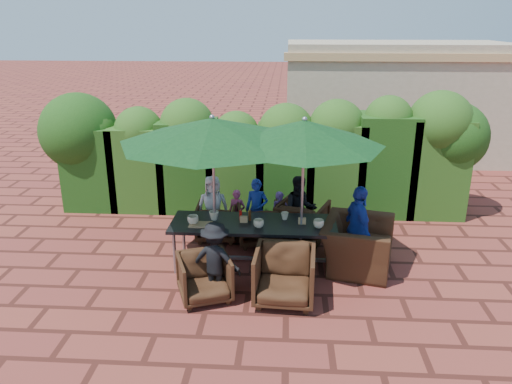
# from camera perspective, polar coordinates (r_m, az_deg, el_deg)

# --- Properties ---
(ground) EXTENTS (80.00, 80.00, 0.00)m
(ground) POSITION_cam_1_polar(r_m,az_deg,el_deg) (8.46, -0.28, -7.61)
(ground) COLOR maroon
(ground) RESTS_ON ground
(dining_table) EXTENTS (2.63, 0.90, 0.75)m
(dining_table) POSITION_cam_1_polar(r_m,az_deg,el_deg) (7.97, -0.29, -4.00)
(dining_table) COLOR black
(dining_table) RESTS_ON ground
(umbrella_left) EXTENTS (2.89, 2.89, 2.46)m
(umbrella_left) POSITION_cam_1_polar(r_m,az_deg,el_deg) (7.62, -5.01, 7.00)
(umbrella_left) COLOR gray
(umbrella_left) RESTS_ON ground
(umbrella_right) EXTENTS (2.43, 2.43, 2.46)m
(umbrella_right) POSITION_cam_1_polar(r_m,az_deg,el_deg) (7.47, 5.53, 6.71)
(umbrella_right) COLOR gray
(umbrella_right) RESTS_ON ground
(chair_far_left) EXTENTS (0.73, 0.68, 0.73)m
(chair_far_left) POSITION_cam_1_polar(r_m,az_deg,el_deg) (9.08, -4.53, -3.20)
(chair_far_left) COLOR black
(chair_far_left) RESTS_ON ground
(chair_far_mid) EXTENTS (0.87, 0.83, 0.77)m
(chair_far_mid) POSITION_cam_1_polar(r_m,az_deg,el_deg) (8.90, 0.38, -3.47)
(chair_far_mid) COLOR black
(chair_far_mid) RESTS_ON ground
(chair_far_right) EXTENTS (1.02, 0.99, 0.83)m
(chair_far_right) POSITION_cam_1_polar(r_m,az_deg,el_deg) (8.96, 5.31, -3.18)
(chair_far_right) COLOR black
(chair_far_right) RESTS_ON ground
(chair_near_left) EXTENTS (0.90, 0.87, 0.73)m
(chair_near_left) POSITION_cam_1_polar(r_m,az_deg,el_deg) (7.23, -5.90, -9.45)
(chair_near_left) COLOR black
(chair_near_left) RESTS_ON ground
(chair_near_right) EXTENTS (0.89, 0.84, 0.87)m
(chair_near_right) POSITION_cam_1_polar(r_m,az_deg,el_deg) (7.11, 3.28, -9.25)
(chair_near_right) COLOR black
(chair_near_right) RESTS_ON ground
(chair_end_right) EXTENTS (1.05, 1.36, 1.05)m
(chair_end_right) POSITION_cam_1_polar(r_m,az_deg,el_deg) (8.13, 11.54, -5.09)
(chair_end_right) COLOR black
(chair_end_right) RESTS_ON ground
(adult_far_left) EXTENTS (0.62, 0.41, 1.18)m
(adult_far_left) POSITION_cam_1_polar(r_m,az_deg,el_deg) (9.05, -4.95, -1.76)
(adult_far_left) COLOR silver
(adult_far_left) RESTS_ON ground
(adult_far_mid) EXTENTS (0.44, 0.38, 1.13)m
(adult_far_mid) POSITION_cam_1_polar(r_m,az_deg,el_deg) (8.97, 0.08, -2.04)
(adult_far_mid) COLOR #1C339B
(adult_far_mid) RESTS_ON ground
(adult_far_right) EXTENTS (0.64, 0.45, 1.23)m
(adult_far_right) POSITION_cam_1_polar(r_m,az_deg,el_deg) (8.84, 5.05, -2.07)
(adult_far_right) COLOR black
(adult_far_right) RESTS_ON ground
(adult_near_left) EXTENTS (0.79, 0.49, 1.14)m
(adult_near_left) POSITION_cam_1_polar(r_m,az_deg,el_deg) (7.18, -4.65, -7.75)
(adult_near_left) COLOR black
(adult_near_left) RESTS_ON ground
(adult_end_right) EXTENTS (0.61, 0.89, 1.38)m
(adult_end_right) POSITION_cam_1_polar(r_m,az_deg,el_deg) (8.06, 11.57, -4.05)
(adult_end_right) COLOR #1C339B
(adult_end_right) RESTS_ON ground
(child_left) EXTENTS (0.36, 0.32, 0.88)m
(child_left) POSITION_cam_1_polar(r_m,az_deg,el_deg) (9.14, -2.20, -2.46)
(child_left) COLOR #D94C86
(child_left) RESTS_ON ground
(child_right) EXTENTS (0.37, 0.32, 0.88)m
(child_right) POSITION_cam_1_polar(r_m,az_deg,el_deg) (9.08, 2.76, -2.64)
(child_right) COLOR #76499E
(child_right) RESTS_ON ground
(pedestrian_a) EXTENTS (1.73, 0.85, 1.77)m
(pedestrian_a) POSITION_cam_1_polar(r_m,az_deg,el_deg) (12.13, 9.94, 4.96)
(pedestrian_a) COLOR green
(pedestrian_a) RESTS_ON ground
(pedestrian_b) EXTENTS (0.89, 0.70, 1.62)m
(pedestrian_b) POSITION_cam_1_polar(r_m,az_deg,el_deg) (12.43, 12.91, 4.74)
(pedestrian_b) COLOR #D94C86
(pedestrian_b) RESTS_ON ground
(pedestrian_c) EXTENTS (1.31, 0.79, 1.92)m
(pedestrian_c) POSITION_cam_1_polar(r_m,az_deg,el_deg) (12.37, 15.74, 5.15)
(pedestrian_c) COLOR gray
(pedestrian_c) RESTS_ON ground
(cup_a) EXTENTS (0.18, 0.18, 0.14)m
(cup_a) POSITION_cam_1_polar(r_m,az_deg,el_deg) (7.92, -7.21, -3.19)
(cup_a) COLOR beige
(cup_a) RESTS_ON dining_table
(cup_b) EXTENTS (0.16, 0.16, 0.15)m
(cup_b) POSITION_cam_1_polar(r_m,az_deg,el_deg) (8.05, -4.83, -2.69)
(cup_b) COLOR beige
(cup_b) RESTS_ON dining_table
(cup_c) EXTENTS (0.17, 0.17, 0.13)m
(cup_c) POSITION_cam_1_polar(r_m,az_deg,el_deg) (7.74, 0.30, -3.62)
(cup_c) COLOR beige
(cup_c) RESTS_ON dining_table
(cup_d) EXTENTS (0.13, 0.13, 0.12)m
(cup_d) POSITION_cam_1_polar(r_m,az_deg,el_deg) (8.06, 3.30, -2.74)
(cup_d) COLOR beige
(cup_d) RESTS_ON dining_table
(cup_e) EXTENTS (0.17, 0.17, 0.13)m
(cup_e) POSITION_cam_1_polar(r_m,az_deg,el_deg) (7.79, 7.17, -3.62)
(cup_e) COLOR beige
(cup_e) RESTS_ON dining_table
(ketchup_bottle) EXTENTS (0.04, 0.04, 0.17)m
(ketchup_bottle) POSITION_cam_1_polar(r_m,az_deg,el_deg) (8.00, -1.77, -2.67)
(ketchup_bottle) COLOR #B20C0A
(ketchup_bottle) RESTS_ON dining_table
(sauce_bottle) EXTENTS (0.04, 0.04, 0.17)m
(sauce_bottle) POSITION_cam_1_polar(r_m,az_deg,el_deg) (7.99, -0.72, -2.70)
(sauce_bottle) COLOR #4C230C
(sauce_bottle) RESTS_ON dining_table
(serving_tray) EXTENTS (0.35, 0.25, 0.02)m
(serving_tray) POSITION_cam_1_polar(r_m,az_deg,el_deg) (7.89, -6.36, -3.72)
(serving_tray) COLOR #AC8053
(serving_tray) RESTS_ON dining_table
(number_block_left) EXTENTS (0.12, 0.06, 0.10)m
(number_block_left) POSITION_cam_1_polar(r_m,az_deg,el_deg) (7.94, -1.41, -3.14)
(number_block_left) COLOR tan
(number_block_left) RESTS_ON dining_table
(number_block_right) EXTENTS (0.12, 0.06, 0.10)m
(number_block_right) POSITION_cam_1_polar(r_m,az_deg,el_deg) (7.91, 5.29, -3.30)
(number_block_right) COLOR tan
(number_block_right) RESTS_ON dining_table
(hedge_wall) EXTENTS (9.10, 1.60, 2.52)m
(hedge_wall) POSITION_cam_1_polar(r_m,az_deg,el_deg) (10.18, 0.65, 5.00)
(hedge_wall) COLOR black
(hedge_wall) RESTS_ON ground
(building) EXTENTS (6.20, 3.08, 3.20)m
(building) POSITION_cam_1_polar(r_m,az_deg,el_deg) (14.99, 15.30, 10.09)
(building) COLOR tan
(building) RESTS_ON ground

